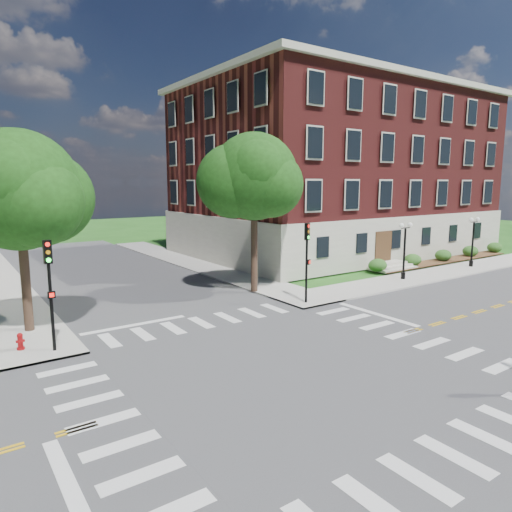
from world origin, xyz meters
TOP-DOWN VIEW (x-y plane):
  - ground at (0.00, 0.00)m, footprint 160.00×160.00m
  - road_ew at (0.00, 0.00)m, footprint 90.00×12.00m
  - road_ns at (0.00, 0.00)m, footprint 12.00×90.00m
  - sidewalk_ne at (15.38, 15.38)m, footprint 34.00×34.00m
  - crosswalk_east at (7.20, 0.00)m, footprint 2.20×10.20m
  - stop_bar_east at (8.80, 3.00)m, footprint 0.40×5.50m
  - main_building at (24.00, 21.99)m, footprint 30.60×22.40m
  - shrub_row at (27.00, 10.80)m, footprint 18.00×2.00m
  - tree_c at (-7.65, 10.64)m, footprint 5.68×5.68m
  - tree_d at (6.06, 11.09)m, footprint 5.63×5.63m
  - traffic_signal_ne at (6.97, 6.87)m, footprint 0.38×0.46m
  - traffic_signal_nw at (-7.22, 7.01)m, footprint 0.33×0.37m
  - twin_lamp_west at (17.45, 7.88)m, footprint 1.36×0.36m
  - twin_lamp_east at (26.58, 7.85)m, footprint 1.36×0.36m
  - fire_hydrant at (-8.40, 7.94)m, footprint 0.35×0.35m

SIDE VIEW (x-z plane):
  - ground at x=0.00m, z-range 0.00..0.00m
  - crosswalk_east at x=7.20m, z-range -0.01..0.01m
  - stop_bar_east at x=8.80m, z-range 0.00..0.00m
  - shrub_row at x=27.00m, z-range -0.65..0.65m
  - road_ew at x=0.00m, z-range 0.00..0.01m
  - road_ns at x=0.00m, z-range 0.00..0.01m
  - sidewalk_ne at x=15.38m, z-range 0.00..0.12m
  - fire_hydrant at x=-8.40m, z-range 0.09..0.84m
  - twin_lamp_west at x=17.45m, z-range 0.41..4.64m
  - twin_lamp_east at x=26.58m, z-range 0.41..4.64m
  - traffic_signal_ne at x=6.97m, z-range 0.79..5.59m
  - traffic_signal_nw at x=-7.22m, z-range 0.79..5.59m
  - tree_c at x=-7.65m, z-range 2.08..11.74m
  - tree_d at x=6.06m, z-range 2.46..12.81m
  - main_building at x=24.00m, z-range 0.09..16.59m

